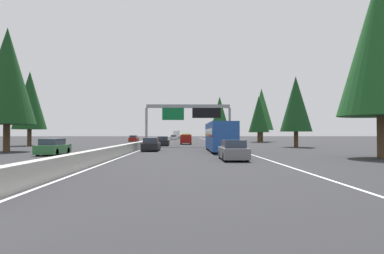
# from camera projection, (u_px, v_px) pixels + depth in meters

# --- Properties ---
(ground_plane) EXTENTS (320.00, 320.00, 0.00)m
(ground_plane) POSITION_uv_depth(u_px,v_px,m) (157.00, 143.00, 65.76)
(ground_plane) COLOR #262628
(median_barrier) EXTENTS (180.00, 0.56, 0.90)m
(median_barrier) POSITION_uv_depth(u_px,v_px,m) (163.00, 139.00, 85.76)
(median_barrier) COLOR #ADAAA3
(median_barrier) RESTS_ON ground
(shoulder_stripe_right) EXTENTS (160.00, 0.16, 0.01)m
(shoulder_stripe_right) POSITION_uv_depth(u_px,v_px,m) (213.00, 142.00, 75.97)
(shoulder_stripe_right) COLOR silver
(shoulder_stripe_right) RESTS_ON ground
(shoulder_stripe_median) EXTENTS (160.00, 0.16, 0.01)m
(shoulder_stripe_median) POSITION_uv_depth(u_px,v_px,m) (162.00, 142.00, 75.76)
(shoulder_stripe_median) COLOR silver
(shoulder_stripe_median) RESTS_ON ground
(sign_gantry_overhead) EXTENTS (0.50, 12.68, 6.21)m
(sign_gantry_overhead) POSITION_uv_depth(u_px,v_px,m) (189.00, 113.00, 50.03)
(sign_gantry_overhead) COLOR gray
(sign_gantry_overhead) RESTS_ON ground
(sedan_near_center) EXTENTS (4.40, 1.80, 1.47)m
(sedan_near_center) POSITION_uv_depth(u_px,v_px,m) (233.00, 151.00, 24.74)
(sedan_near_center) COLOR slate
(sedan_near_center) RESTS_ON ground
(bus_distant_b) EXTENTS (11.50, 2.55, 3.10)m
(bus_distant_b) POSITION_uv_depth(u_px,v_px,m) (220.00, 135.00, 36.85)
(bus_distant_b) COLOR #1E4793
(bus_distant_b) RESTS_ON ground
(minivan_distant_a) EXTENTS (5.00, 1.95, 1.69)m
(minivan_distant_a) POSITION_uv_depth(u_px,v_px,m) (186.00, 139.00, 60.53)
(minivan_distant_a) COLOR maroon
(minivan_distant_a) RESTS_ON ground
(box_truck_near_right) EXTENTS (8.50, 2.40, 2.95)m
(box_truck_near_right) POSITION_uv_depth(u_px,v_px,m) (177.00, 134.00, 131.72)
(box_truck_near_right) COLOR white
(box_truck_near_right) RESTS_ON ground
(pickup_far_right) EXTENTS (5.60, 2.00, 1.86)m
(pickup_far_right) POSITION_uv_depth(u_px,v_px,m) (186.00, 138.00, 76.71)
(pickup_far_right) COLOR #AD931E
(pickup_far_right) RESTS_ON ground
(sedan_mid_left) EXTENTS (4.40, 1.80, 1.47)m
(sedan_mid_left) POSITION_uv_depth(u_px,v_px,m) (174.00, 138.00, 102.07)
(sedan_mid_left) COLOR silver
(sedan_mid_left) RESTS_ON ground
(sedan_far_left) EXTENTS (4.40, 1.80, 1.47)m
(sedan_far_left) POSITION_uv_depth(u_px,v_px,m) (163.00, 141.00, 53.30)
(sedan_far_left) COLOR black
(sedan_far_left) RESTS_ON ground
(sedan_mid_center) EXTENTS (4.40, 1.80, 1.47)m
(sedan_mid_center) POSITION_uv_depth(u_px,v_px,m) (151.00, 145.00, 37.59)
(sedan_mid_center) COLOR black
(sedan_mid_center) RESTS_ON ground
(oncoming_near) EXTENTS (4.40, 1.80, 1.47)m
(oncoming_near) POSITION_uv_depth(u_px,v_px,m) (134.00, 139.00, 79.02)
(oncoming_near) COLOR maroon
(oncoming_near) RESTS_ON ground
(oncoming_far) EXTENTS (4.40, 1.80, 1.47)m
(oncoming_far) POSITION_uv_depth(u_px,v_px,m) (53.00, 147.00, 30.57)
(oncoming_far) COLOR #2D6B38
(oncoming_far) RESTS_ON ground
(conifer_right_foreground) EXTENTS (6.60, 6.60, 15.00)m
(conifer_right_foreground) POSITION_uv_depth(u_px,v_px,m) (381.00, 42.00, 26.50)
(conifer_right_foreground) COLOR #4C3823
(conifer_right_foreground) RESTS_ON ground
(conifer_right_near) EXTENTS (4.41, 4.41, 10.03)m
(conifer_right_near) POSITION_uv_depth(u_px,v_px,m) (296.00, 104.00, 47.72)
(conifer_right_near) COLOR #4C3823
(conifer_right_near) RESTS_ON ground
(conifer_right_mid) EXTENTS (4.35, 4.35, 9.88)m
(conifer_right_mid) POSITION_uv_depth(u_px,v_px,m) (259.00, 114.00, 72.01)
(conifer_right_mid) COLOR #4C3823
(conifer_right_mid) RESTS_ON ground
(conifer_right_far) EXTENTS (5.47, 5.47, 12.42)m
(conifer_right_far) POSITION_uv_depth(u_px,v_px,m) (262.00, 109.00, 78.95)
(conifer_right_far) COLOR #4C3823
(conifer_right_far) RESTS_ON ground
(conifer_right_distant) EXTENTS (6.22, 6.22, 14.15)m
(conifer_right_distant) POSITION_uv_depth(u_px,v_px,m) (220.00, 113.00, 111.99)
(conifer_right_distant) COLOR #4C3823
(conifer_right_distant) RESTS_ON ground
(conifer_left_foreground) EXTENTS (5.82, 5.82, 13.22)m
(conifer_left_foreground) POSITION_uv_depth(u_px,v_px,m) (7.00, 76.00, 35.86)
(conifer_left_foreground) COLOR #4C3823
(conifer_left_foreground) RESTS_ON ground
(conifer_left_near) EXTENTS (5.18, 5.18, 11.76)m
(conifer_left_near) POSITION_uv_depth(u_px,v_px,m) (30.00, 100.00, 53.35)
(conifer_left_near) COLOR #4C3823
(conifer_left_near) RESTS_ON ground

